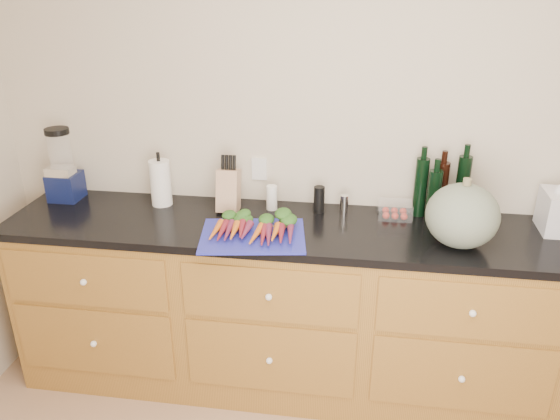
% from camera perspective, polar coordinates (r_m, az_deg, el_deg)
% --- Properties ---
extents(wall_back, '(4.10, 0.05, 2.60)m').
position_cam_1_polar(wall_back, '(2.85, 9.92, 7.31)').
color(wall_back, beige).
rests_on(wall_back, ground).
extents(cabinets, '(3.60, 0.64, 0.90)m').
position_cam_1_polar(cabinets, '(2.91, 8.85, -10.82)').
color(cabinets, brown).
rests_on(cabinets, ground).
extents(countertop, '(3.64, 0.62, 0.04)m').
position_cam_1_polar(countertop, '(2.68, 9.46, -2.44)').
color(countertop, black).
rests_on(countertop, cabinets).
extents(cutting_board, '(0.53, 0.43, 0.01)m').
position_cam_1_polar(cutting_board, '(2.57, -2.86, -2.70)').
color(cutting_board, '#2227A6').
rests_on(cutting_board, countertop).
extents(carrots, '(0.39, 0.28, 0.05)m').
position_cam_1_polar(carrots, '(2.59, -2.71, -1.76)').
color(carrots, orange).
rests_on(carrots, cutting_board).
extents(squash, '(0.32, 0.32, 0.29)m').
position_cam_1_polar(squash, '(2.56, 18.51, -0.57)').
color(squash, '#566454').
rests_on(squash, countertop).
extents(blender_appliance, '(0.16, 0.16, 0.40)m').
position_cam_1_polar(blender_appliance, '(3.16, -21.76, 4.02)').
color(blender_appliance, '#0D1541').
rests_on(blender_appliance, countertop).
extents(paper_towel, '(0.11, 0.11, 0.24)m').
position_cam_1_polar(paper_towel, '(2.95, -12.38, 2.78)').
color(paper_towel, white).
rests_on(paper_towel, countertop).
extents(knife_block, '(0.11, 0.11, 0.22)m').
position_cam_1_polar(knife_block, '(2.83, -5.40, 2.06)').
color(knife_block, tan).
rests_on(knife_block, countertop).
extents(grinder_salt, '(0.06, 0.06, 0.13)m').
position_cam_1_polar(grinder_salt, '(2.84, -0.87, 1.30)').
color(grinder_salt, white).
rests_on(grinder_salt, countertop).
extents(grinder_pepper, '(0.06, 0.06, 0.14)m').
position_cam_1_polar(grinder_pepper, '(2.81, 4.11, 1.10)').
color(grinder_pepper, black).
rests_on(grinder_pepper, countertop).
extents(canister_chrome, '(0.04, 0.04, 0.10)m').
position_cam_1_polar(canister_chrome, '(2.82, 6.71, 0.59)').
color(canister_chrome, white).
rests_on(canister_chrome, countertop).
extents(tomato_box, '(0.17, 0.13, 0.08)m').
position_cam_1_polar(tomato_box, '(2.82, 11.93, 0.00)').
color(tomato_box, white).
rests_on(tomato_box, countertop).
extents(bottles, '(0.27, 0.14, 0.32)m').
position_cam_1_polar(bottles, '(2.84, 16.35, 2.05)').
color(bottles, black).
rests_on(bottles, countertop).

